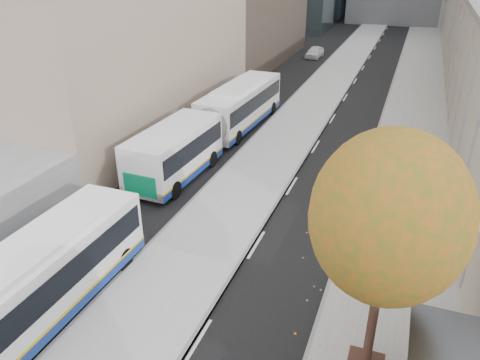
% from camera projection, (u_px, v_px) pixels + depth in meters
% --- Properties ---
extents(bus_platform, '(4.25, 150.00, 0.15)m').
position_uv_depth(bus_platform, '(301.00, 118.00, 35.22)').
color(bus_platform, '#A4A4A4').
rests_on(bus_platform, ground).
extents(sidewalk, '(4.75, 150.00, 0.08)m').
position_uv_depth(sidewalk, '(412.00, 132.00, 32.72)').
color(sidewalk, gray).
rests_on(sidewalk, ground).
extents(tree_c, '(4.20, 4.20, 7.28)m').
position_uv_depth(tree_c, '(389.00, 218.00, 12.10)').
color(tree_c, black).
rests_on(tree_c, sidewalk).
extents(bus_far, '(3.33, 17.61, 2.92)m').
position_uv_depth(bus_far, '(217.00, 122.00, 29.92)').
color(bus_far, white).
rests_on(bus_far, ground).
extents(distant_car, '(1.73, 3.90, 1.30)m').
position_uv_depth(distant_car, '(315.00, 52.00, 55.02)').
color(distant_car, white).
rests_on(distant_car, ground).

